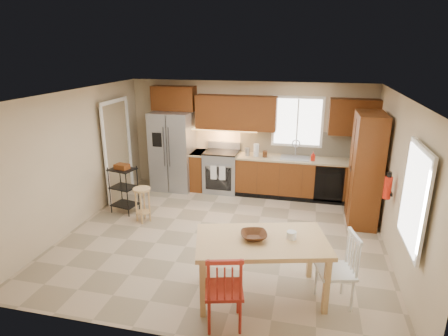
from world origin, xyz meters
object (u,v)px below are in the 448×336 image
range_stove (221,172)px  soap_bottle (313,156)px  fire_extinguisher (388,188)px  bar_stool (143,205)px  utility_cart (124,190)px  table_bowl (254,239)px  chair_white (335,270)px  dining_table (261,268)px  chair_red (224,288)px  pantry (365,170)px  table_jar (291,237)px  refrigerator (173,151)px

range_stove → soap_bottle: bearing=-2.4°
fire_extinguisher → range_stove: bearing=147.4°
bar_stool → utility_cart: 0.66m
soap_bottle → utility_cart: size_ratio=0.20×
soap_bottle → table_bowl: (-0.72, -3.58, -0.16)m
soap_bottle → bar_stool: size_ratio=0.28×
table_bowl → chair_white: bearing=2.7°
fire_extinguisher → utility_cart: size_ratio=0.37×
bar_stool → dining_table: bearing=-10.0°
range_stove → chair_red: bearing=-76.1°
chair_white → bar_stool: 3.84m
chair_white → table_bowl: bearing=77.7°
pantry → utility_cart: size_ratio=2.18×
range_stove → table_bowl: bearing=-70.3°
soap_bottle → pantry: 1.31m
range_stove → table_bowl: size_ratio=2.69×
soap_bottle → fire_extinguisher: 2.27m
range_stove → fire_extinguisher: fire_extinguisher is taller
soap_bottle → table_bowl: bearing=-101.3°
chair_white → table_jar: 0.69m
fire_extinguisher → chair_white: fire_extinguisher is taller
soap_bottle → table_jar: bearing=-94.0°
dining_table → bar_stool: (-2.50, 1.74, -0.07)m
chair_white → refrigerator: bearing=29.7°
fire_extinguisher → dining_table: bearing=-137.2°
fire_extinguisher → dining_table: (-1.76, -1.63, -0.69)m
table_jar → bar_stool: (-2.87, 1.63, -0.53)m
pantry → table_bowl: size_ratio=6.13×
chair_white → table_bowl: (-1.06, -0.05, 0.34)m
pantry → table_bowl: 3.16m
fire_extinguisher → soap_bottle: bearing=120.5°
pantry → chair_red: 3.88m
fire_extinguisher → utility_cart: 4.87m
chair_red → utility_cart: chair_red is taller
pantry → utility_cart: bearing=-172.4°
soap_bottle → fire_extinguisher: bearing=-59.5°
table_bowl → chair_red: bearing=-110.6°
refrigerator → pantry: (4.13, -0.93, 0.14)m
pantry → table_bowl: (-1.67, -2.68, -0.22)m
fire_extinguisher → chair_white: size_ratio=0.36×
range_stove → dining_table: (1.42, -3.66, -0.05)m
pantry → chair_red: size_ratio=2.11×
refrigerator → pantry: pantry is taller
fire_extinguisher → chair_red: size_ratio=0.36×
table_bowl → fire_extinguisher: bearing=41.1°
refrigerator → chair_red: 4.82m
pantry → bar_stool: (-4.06, -0.94, -0.71)m
soap_bottle → fire_extinguisher: size_ratio=0.53×
chair_red → dining_table: bearing=46.7°
chair_red → utility_cart: bearing=119.8°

